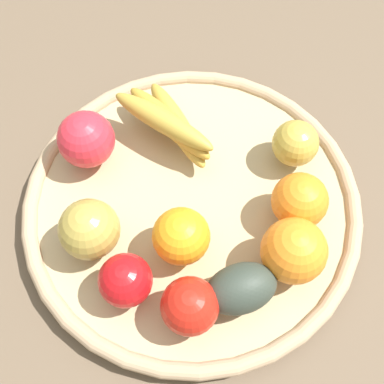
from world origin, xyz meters
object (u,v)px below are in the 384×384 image
orange_2 (181,236)px  apple_2 (89,229)px  apple_4 (86,139)px  apple_3 (295,143)px  orange_1 (294,251)px  banana_bunch (170,123)px  apple_1 (125,280)px  avocado (241,288)px  apple_0 (190,306)px  orange_0 (300,201)px

orange_2 → apple_2: bearing=-96.3°
apple_4 → apple_3: bearing=87.6°
orange_2 → orange_1: bearing=79.2°
banana_bunch → orange_2: 0.18m
apple_4 → orange_1: 0.31m
apple_1 → avocado: bearing=84.1°
orange_2 → orange_1: 0.14m
apple_0 → banana_bunch: bearing=-175.8°
avocado → banana_bunch: same height
orange_0 → apple_2: bearing=-83.3°
avocado → apple_2: (-0.08, -0.18, 0.01)m
orange_0 → apple_2: size_ratio=0.95×
apple_4 → banana_bunch: 0.12m
apple_3 → apple_0: bearing=-34.6°
orange_2 → apple_1: bearing=-52.1°
apple_0 → orange_2: bearing=-175.0°
apple_2 → apple_1: (0.07, 0.05, -0.01)m
banana_bunch → orange_1: 0.25m
avocado → apple_1: bearing=-95.9°
banana_bunch → apple_2: bearing=-31.6°
apple_3 → orange_2: size_ratio=0.88×
banana_bunch → orange_0: bearing=50.9°
orange_1 → apple_4: bearing=-123.4°
orange_0 → apple_1: 0.24m
orange_2 → apple_1: (0.05, -0.07, -0.00)m
apple_4 → orange_2: size_ratio=1.08×
apple_4 → orange_0: apple_4 is taller
apple_4 → apple_2: size_ratio=1.02×
avocado → apple_0: bearing=-71.9°
apple_3 → orange_2: bearing=-50.0°
avocado → apple_1: apple_1 is taller
apple_4 → apple_2: (0.13, 0.01, -0.00)m
orange_2 → apple_2: (-0.01, -0.11, 0.00)m
apple_1 → orange_1: bearing=97.5°
orange_2 → orange_1: (0.03, 0.14, 0.00)m
apple_4 → apple_3: apple_4 is taller
apple_0 → orange_2: size_ratio=0.95×
orange_2 → orange_0: same height
apple_1 → orange_1: size_ratio=0.81×
orange_1 → apple_1: bearing=-82.5°
apple_3 → orange_1: bearing=-8.9°
avocado → banana_bunch: size_ratio=0.54×
orange_0 → orange_1: size_ratio=0.90×
apple_3 → orange_0: 0.09m
apple_4 → banana_bunch: size_ratio=0.48×
apple_3 → apple_2: 0.30m
banana_bunch → apple_0: apple_0 is taller
apple_0 → apple_2: bearing=-129.4°
apple_3 → orange_2: orange_2 is taller
apple_2 → orange_1: orange_1 is taller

